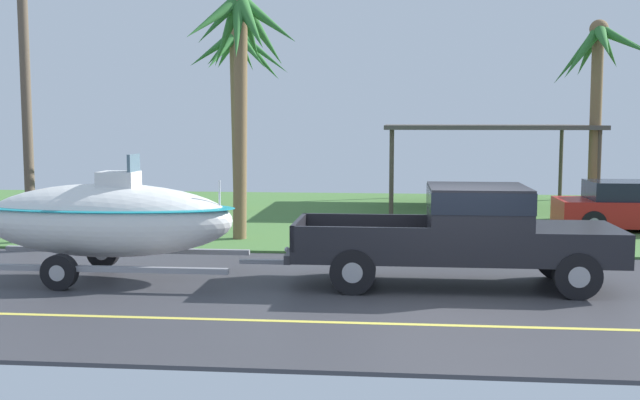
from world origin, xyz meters
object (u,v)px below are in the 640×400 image
Objects in this scene: palm_tree_near_left at (237,70)px; palm_tree_near_right at (242,47)px; boat_on_trailer at (106,219)px; utility_pole at (25,71)px; carport_awning at (485,129)px; palm_tree_mid at (599,69)px; pickup_truck_towing at (475,230)px.

palm_tree_near_right reaches higher than palm_tree_near_left.
boat_on_trailer is 5.92m from utility_pole.
carport_awning is 1.12× the size of palm_tree_mid.
carport_awning is 0.84× the size of utility_pole.
boat_on_trailer is 0.99× the size of palm_tree_near_left.
utility_pole is at bearing 159.92° from pickup_truck_towing.
pickup_truck_towing is at bearing -20.08° from utility_pole.
palm_tree_near_right reaches higher than boat_on_trailer.
palm_tree_near_left is 8.15m from utility_pole.
palm_tree_mid is at bearing 40.67° from boat_on_trailer.
pickup_truck_towing is 0.97× the size of palm_tree_near_left.
palm_tree_near_left is (0.25, 11.05, 3.53)m from boat_on_trailer.
utility_pole reaches higher than palm_tree_near_right.
pickup_truck_towing is 0.74× the size of utility_pole.
carport_awning is (8.50, 12.53, 1.60)m from boat_on_trailer.
carport_awning is 8.59m from palm_tree_near_left.
carport_awning is 10.36m from palm_tree_near_right.
carport_awning is at bearing 55.85° from boat_on_trailer.
pickup_truck_towing is at bearing -58.92° from palm_tree_near_left.
utility_pole is at bearing 131.98° from boat_on_trailer.
pickup_truck_towing is at bearing -97.21° from carport_awning.
palm_tree_near_right is 1.04× the size of palm_tree_mid.
boat_on_trailer is 0.99× the size of palm_tree_near_right.
utility_pole is at bearing -165.98° from palm_tree_near_right.
boat_on_trailer is 11.60m from palm_tree_near_left.
palm_tree_near_left reaches higher than pickup_truck_towing.
pickup_truck_towing is 0.96× the size of palm_tree_near_right.
palm_tree_mid is at bearing -40.64° from carport_awning.
pickup_truck_towing is 11.50m from palm_tree_mid.
palm_tree_mid is (9.89, 4.89, -0.26)m from palm_tree_near_right.
pickup_truck_towing is at bearing -43.70° from palm_tree_near_right.
boat_on_trailer is 15.22m from carport_awning.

